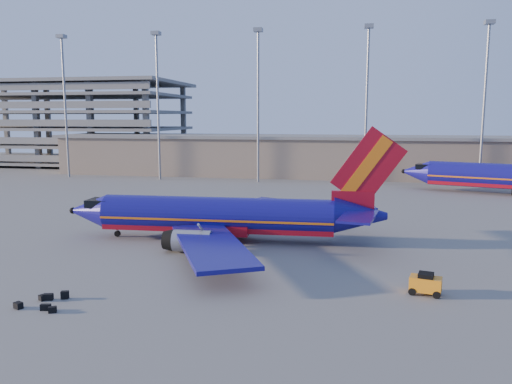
# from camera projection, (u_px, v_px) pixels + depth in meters

# --- Properties ---
(ground) EXTENTS (220.00, 220.00, 0.00)m
(ground) POSITION_uv_depth(u_px,v_px,m) (223.00, 240.00, 50.60)
(ground) COLOR slate
(ground) RESTS_ON ground
(terminal_building) EXTENTS (122.00, 16.00, 8.50)m
(terminal_building) POSITION_uv_depth(u_px,v_px,m) (339.00, 156.00, 104.43)
(terminal_building) COLOR gray
(terminal_building) RESTS_ON ground
(parking_garage) EXTENTS (62.00, 32.00, 21.40)m
(parking_garage) POSITION_uv_depth(u_px,v_px,m) (67.00, 119.00, 132.30)
(parking_garage) COLOR slate
(parking_garage) RESTS_ON ground
(light_mast_row) EXTENTS (101.60, 1.60, 28.65)m
(light_mast_row) POSITION_uv_depth(u_px,v_px,m) (311.00, 89.00, 91.74)
(light_mast_row) COLOR gray
(light_mast_row) RESTS_ON ground
(aircraft_main) EXTENTS (34.03, 32.71, 11.52)m
(aircraft_main) POSITION_uv_depth(u_px,v_px,m) (225.00, 216.00, 49.99)
(aircraft_main) COLOR navy
(aircraft_main) RESTS_ON ground
(baggage_tug) EXTENTS (2.38, 1.75, 1.54)m
(baggage_tug) POSITION_uv_depth(u_px,v_px,m) (426.00, 283.00, 34.88)
(baggage_tug) COLOR orange
(baggage_tug) RESTS_ON ground
(luggage_pile) EXTENTS (3.22, 2.86, 0.54)m
(luggage_pile) POSITION_uv_depth(u_px,v_px,m) (45.00, 301.00, 33.08)
(luggage_pile) COLOR black
(luggage_pile) RESTS_ON ground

